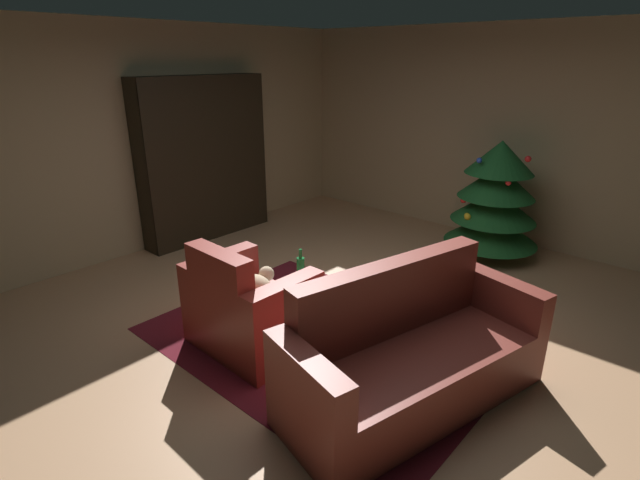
% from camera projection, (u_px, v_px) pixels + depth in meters
% --- Properties ---
extents(ground_plane, '(7.65, 7.65, 0.00)m').
position_uv_depth(ground_plane, '(334.00, 326.00, 4.36)').
color(ground_plane, tan).
extents(wall_back, '(6.06, 0.06, 2.67)m').
position_uv_depth(wall_back, '(499.00, 135.00, 6.13)').
color(wall_back, tan).
rests_on(wall_back, ground).
extents(wall_left, '(0.06, 6.49, 2.67)m').
position_uv_depth(wall_left, '(143.00, 141.00, 5.75)').
color(wall_left, tan).
rests_on(wall_left, ground).
extents(area_rug, '(2.84, 2.05, 0.01)m').
position_uv_depth(area_rug, '(323.00, 340.00, 4.13)').
color(area_rug, maroon).
rests_on(area_rug, ground).
extents(bookshelf_unit, '(0.33, 1.78, 2.06)m').
position_uv_depth(bookshelf_unit, '(214.00, 161.00, 6.29)').
color(bookshelf_unit, black).
rests_on(bookshelf_unit, ground).
extents(armchair_red, '(0.99, 0.75, 0.93)m').
position_uv_depth(armchair_red, '(248.00, 311.00, 3.94)').
color(armchair_red, maroon).
rests_on(armchair_red, ground).
extents(couch_red, '(1.19, 2.05, 0.96)m').
position_uv_depth(couch_red, '(411.00, 358.00, 3.34)').
color(couch_red, maroon).
rests_on(couch_red, ground).
extents(coffee_table, '(0.63, 0.63, 0.45)m').
position_uv_depth(coffee_table, '(307.00, 296.00, 4.03)').
color(coffee_table, black).
rests_on(coffee_table, ground).
extents(book_stack_on_table, '(0.22, 0.16, 0.06)m').
position_uv_depth(book_stack_on_table, '(310.00, 287.00, 4.00)').
color(book_stack_on_table, '#B33D32').
rests_on(book_stack_on_table, coffee_table).
extents(bottle_on_table, '(0.07, 0.07, 0.31)m').
position_uv_depth(bottle_on_table, '(301.00, 269.00, 4.12)').
color(bottle_on_table, '#136128').
rests_on(bottle_on_table, coffee_table).
extents(decorated_tree, '(1.09, 1.09, 1.39)m').
position_uv_depth(decorated_tree, '(495.00, 200.00, 5.67)').
color(decorated_tree, brown).
rests_on(decorated_tree, ground).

